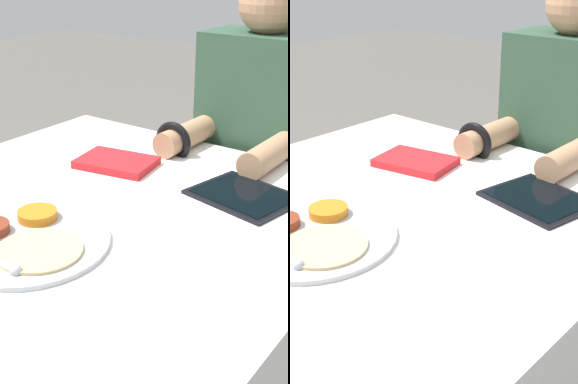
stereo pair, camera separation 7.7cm
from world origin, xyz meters
The scene contains 5 objects.
dining_table centered at (0.00, 0.00, 0.37)m, with size 0.99×1.06×0.74m.
thali_tray centered at (0.00, -0.17, 0.75)m, with size 0.32×0.32×0.03m.
red_notebook centered at (-0.12, 0.24, 0.75)m, with size 0.21×0.17×0.02m.
tablet_device centered at (0.23, 0.26, 0.75)m, with size 0.25×0.22×0.01m.
person_diner centered at (0.07, 0.66, 0.57)m, with size 0.34×0.42×1.20m.
Camera 2 is at (0.76, -0.69, 1.25)m, focal length 50.00 mm.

